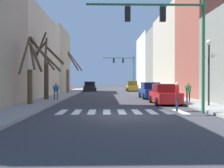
# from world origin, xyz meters

# --- Properties ---
(ground_plane) EXTENTS (240.00, 240.00, 0.00)m
(ground_plane) POSITION_xyz_m (0.00, 0.00, 0.00)
(ground_plane) COLOR #38383D
(sidewalk_left) EXTENTS (2.55, 90.00, 0.15)m
(sidewalk_left) POSITION_xyz_m (-6.21, 0.00, 0.07)
(sidewalk_left) COLOR gray
(sidewalk_left) RESTS_ON ground_plane
(building_row_left) EXTENTS (6.00, 41.06, 12.73)m
(building_row_left) POSITION_xyz_m (-10.48, 13.38, 5.47)
(building_row_left) COLOR tan
(building_row_left) RESTS_ON ground_plane
(building_row_right) EXTENTS (6.00, 62.74, 13.99)m
(building_row_right) POSITION_xyz_m (10.48, 27.73, 5.86)
(building_row_right) COLOR gray
(building_row_right) RESTS_ON ground_plane
(crosswalk_stripes) EXTENTS (7.65, 2.60, 0.01)m
(crosswalk_stripes) POSITION_xyz_m (-0.00, 1.78, 0.00)
(crosswalk_stripes) COLOR white
(crosswalk_stripes) RESTS_ON ground_plane
(traffic_signal_near) EXTENTS (6.85, 0.28, 6.66)m
(traffic_signal_near) POSITION_xyz_m (2.76, 0.98, 4.83)
(traffic_signal_near) COLOR #236038
(traffic_signal_near) RESTS_ON ground_plane
(traffic_signal_far) EXTENTS (6.21, 0.28, 6.78)m
(traffic_signal_far) POSITION_xyz_m (2.99, 37.60, 4.87)
(traffic_signal_far) COLOR #236038
(traffic_signal_far) RESTS_ON ground_plane
(street_lamp_right_corner) EXTENTS (0.95, 0.36, 4.59)m
(street_lamp_right_corner) POSITION_xyz_m (6.25, 4.07, 3.39)
(street_lamp_right_corner) COLOR black
(street_lamp_right_corner) RESTS_ON sidewalk_right
(car_driving_toward_lane) EXTENTS (2.20, 4.32, 1.73)m
(car_driving_toward_lane) POSITION_xyz_m (-3.71, 32.92, 0.80)
(car_driving_toward_lane) COLOR black
(car_driving_toward_lane) RESTS_ON ground_plane
(car_parked_left_far) EXTENTS (2.04, 4.85, 1.71)m
(car_parked_left_far) POSITION_xyz_m (3.79, 13.58, 0.80)
(car_parked_left_far) COLOR navy
(car_parked_left_far) RESTS_ON ground_plane
(car_driving_away_lane) EXTENTS (1.98, 4.50, 1.82)m
(car_driving_away_lane) POSITION_xyz_m (3.82, 32.73, 0.84)
(car_driving_away_lane) COLOR #A38423
(car_driving_away_lane) RESTS_ON ground_plane
(car_at_intersection) EXTENTS (2.04, 4.38, 1.63)m
(car_at_intersection) POSITION_xyz_m (3.79, 6.83, 0.76)
(car_at_intersection) COLOR red
(car_at_intersection) RESTS_ON ground_plane
(pedestrian_on_right_sidewalk) EXTENTS (0.35, 0.76, 1.79)m
(pedestrian_on_right_sidewalk) POSITION_xyz_m (3.44, 1.99, 1.06)
(pedestrian_on_right_sidewalk) COLOR #282D47
(pedestrian_on_right_sidewalk) RESTS_ON ground_plane
(pedestrian_on_left_sidewalk) EXTENTS (0.66, 0.23, 1.54)m
(pedestrian_on_left_sidewalk) POSITION_xyz_m (-5.45, 9.76, 1.06)
(pedestrian_on_left_sidewalk) COLOR #4C4C51
(pedestrian_on_left_sidewalk) RESTS_ON sidewalk_left
(pedestrian_waiting_at_curb) EXTENTS (0.65, 0.37, 1.59)m
(pedestrian_waiting_at_curb) POSITION_xyz_m (5.90, 7.51, 1.09)
(pedestrian_waiting_at_curb) COLOR black
(pedestrian_waiting_at_curb) RESTS_ON sidewalk_right
(street_tree_left_near) EXTENTS (3.67, 3.41, 6.26)m
(street_tree_left_near) POSITION_xyz_m (-6.56, 10.37, 2.99)
(street_tree_left_near) COLOR #473828
(street_tree_left_near) RESTS_ON sidewalk_left
(street_tree_right_mid) EXTENTS (2.70, 1.82, 5.06)m
(street_tree_right_mid) POSITION_xyz_m (-6.28, 5.34, 2.66)
(street_tree_right_mid) COLOR brown
(street_tree_right_mid) RESTS_ON sidewalk_left
(street_tree_left_mid) EXTENTS (2.36, 1.90, 6.10)m
(street_tree_left_mid) POSITION_xyz_m (-6.08, 23.95, 2.88)
(street_tree_left_mid) COLOR brown
(street_tree_left_mid) RESTS_ON sidewalk_left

